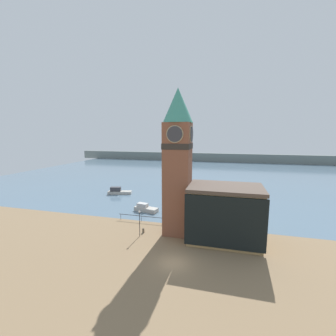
{
  "coord_description": "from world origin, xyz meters",
  "views": [
    {
      "loc": [
        6.0,
        -25.89,
        16.27
      ],
      "look_at": [
        -2.5,
        6.74,
        11.22
      ],
      "focal_mm": 24.0,
      "sensor_mm": 36.0,
      "label": 1
    }
  ],
  "objects_px": {
    "pier_building": "(225,213)",
    "boat_near": "(145,208)",
    "mooring_bollard_far": "(143,230)",
    "boat_far": "(119,191)",
    "lamp_post": "(139,219)",
    "mooring_bollard_near": "(171,225)",
    "clock_tower": "(178,159)"
  },
  "relations": [
    {
      "from": "pier_building",
      "to": "boat_near",
      "type": "bearing_deg",
      "value": 150.17
    },
    {
      "from": "mooring_bollard_far",
      "to": "boat_near",
      "type": "bearing_deg",
      "value": 108.47
    },
    {
      "from": "pier_building",
      "to": "boat_far",
      "type": "distance_m",
      "value": 35.58
    },
    {
      "from": "boat_far",
      "to": "lamp_post",
      "type": "xyz_separation_m",
      "value": [
        15.44,
        -23.02,
        2.27
      ]
    },
    {
      "from": "mooring_bollard_near",
      "to": "lamp_post",
      "type": "bearing_deg",
      "value": -130.58
    },
    {
      "from": "pier_building",
      "to": "mooring_bollard_far",
      "type": "distance_m",
      "value": 13.63
    },
    {
      "from": "mooring_bollard_near",
      "to": "lamp_post",
      "type": "height_order",
      "value": "lamp_post"
    },
    {
      "from": "clock_tower",
      "to": "lamp_post",
      "type": "bearing_deg",
      "value": -152.15
    },
    {
      "from": "pier_building",
      "to": "mooring_bollard_far",
      "type": "xyz_separation_m",
      "value": [
        -13.04,
        -0.75,
        -3.88
      ]
    },
    {
      "from": "boat_near",
      "to": "mooring_bollard_far",
      "type": "relative_size",
      "value": 6.84
    },
    {
      "from": "mooring_bollard_near",
      "to": "mooring_bollard_far",
      "type": "xyz_separation_m",
      "value": [
        -3.91,
        -3.29,
        0.0
      ]
    },
    {
      "from": "clock_tower",
      "to": "boat_near",
      "type": "xyz_separation_m",
      "value": [
        -8.85,
        8.63,
        -11.8
      ]
    },
    {
      "from": "boat_near",
      "to": "lamp_post",
      "type": "relative_size",
      "value": 1.26
    },
    {
      "from": "mooring_bollard_near",
      "to": "mooring_bollard_far",
      "type": "distance_m",
      "value": 5.11
    },
    {
      "from": "boat_near",
      "to": "lamp_post",
      "type": "xyz_separation_m",
      "value": [
        3.31,
        -11.55,
        2.35
      ]
    },
    {
      "from": "mooring_bollard_far",
      "to": "lamp_post",
      "type": "xyz_separation_m",
      "value": [
        -0.09,
        -1.38,
        2.54
      ]
    },
    {
      "from": "mooring_bollard_far",
      "to": "mooring_bollard_near",
      "type": "bearing_deg",
      "value": 40.07
    },
    {
      "from": "pier_building",
      "to": "mooring_bollard_near",
      "type": "bearing_deg",
      "value": 164.46
    },
    {
      "from": "pier_building",
      "to": "mooring_bollard_near",
      "type": "distance_m",
      "value": 10.24
    },
    {
      "from": "pier_building",
      "to": "clock_tower",
      "type": "bearing_deg",
      "value": 173.96
    },
    {
      "from": "lamp_post",
      "to": "boat_far",
      "type": "bearing_deg",
      "value": 123.85
    },
    {
      "from": "clock_tower",
      "to": "mooring_bollard_far",
      "type": "relative_size",
      "value": 29.75
    },
    {
      "from": "clock_tower",
      "to": "mooring_bollard_far",
      "type": "xyz_separation_m",
      "value": [
        -5.45,
        -1.55,
        -11.98
      ]
    },
    {
      "from": "clock_tower",
      "to": "mooring_bollard_far",
      "type": "distance_m",
      "value": 13.25
    },
    {
      "from": "boat_far",
      "to": "pier_building",
      "type": "bearing_deg",
      "value": -49.88
    },
    {
      "from": "clock_tower",
      "to": "boat_near",
      "type": "relative_size",
      "value": 4.35
    },
    {
      "from": "boat_far",
      "to": "lamp_post",
      "type": "bearing_deg",
      "value": -69.85
    },
    {
      "from": "lamp_post",
      "to": "mooring_bollard_far",
      "type": "bearing_deg",
      "value": 86.39
    },
    {
      "from": "lamp_post",
      "to": "boat_near",
      "type": "bearing_deg",
      "value": 106.0
    },
    {
      "from": "clock_tower",
      "to": "boat_far",
      "type": "xyz_separation_m",
      "value": [
        -20.98,
        20.1,
        -11.72
      ]
    },
    {
      "from": "boat_far",
      "to": "mooring_bollard_near",
      "type": "bearing_deg",
      "value": -57.06
    },
    {
      "from": "clock_tower",
      "to": "mooring_bollard_near",
      "type": "relative_size",
      "value": 29.74
    }
  ]
}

